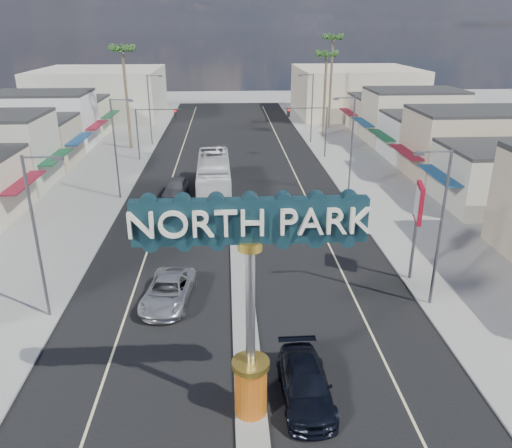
{
  "coord_description": "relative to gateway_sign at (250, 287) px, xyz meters",
  "views": [
    {
      "loc": [
        -0.75,
        -14.06,
        14.81
      ],
      "look_at": [
        0.79,
        11.62,
        4.53
      ],
      "focal_mm": 35.0,
      "sensor_mm": 36.0,
      "label": 1
    }
  ],
  "objects": [
    {
      "name": "traffic_signal_right",
      "position": [
        9.18,
        42.02,
        -1.65
      ],
      "size": [
        5.09,
        0.45,
        6.0
      ],
      "color": "#47474C",
      "rests_on": "ground"
    },
    {
      "name": "streetlight_r_mid",
      "position": [
        10.43,
        28.02,
        -0.86
      ],
      "size": [
        2.03,
        0.22,
        9.0
      ],
      "color": "#47474C",
      "rests_on": "ground"
    },
    {
      "name": "palm_right_mid",
      "position": [
        13.0,
        54.02,
        4.67
      ],
      "size": [
        2.6,
        2.6,
        12.1
      ],
      "color": "brown",
      "rests_on": "ground"
    },
    {
      "name": "streetlight_l_mid",
      "position": [
        -10.43,
        28.02,
        -0.86
      ],
      "size": [
        2.03,
        0.22,
        9.0
      ],
      "color": "#47474C",
      "rests_on": "ground"
    },
    {
      "name": "streetlight_l_far",
      "position": [
        -10.43,
        50.02,
        -0.86
      ],
      "size": [
        2.03,
        0.22,
        9.0
      ],
      "color": "#47474C",
      "rests_on": "ground"
    },
    {
      "name": "backdrop_far_right",
      "position": [
        22.0,
        73.02,
        -1.93
      ],
      "size": [
        20.0,
        20.0,
        8.0
      ],
      "primitive_type": "cube",
      "color": "beige",
      "rests_on": "ground"
    },
    {
      "name": "traffic_signal_left",
      "position": [
        -9.18,
        42.02,
        -1.65
      ],
      "size": [
        5.09,
        0.45,
        6.0
      ],
      "color": "#47474C",
      "rests_on": "ground"
    },
    {
      "name": "suv_left",
      "position": [
        -4.26,
        9.14,
        -5.19
      ],
      "size": [
        3.13,
        5.62,
        1.49
      ],
      "primitive_type": "imported",
      "rotation": [
        0.0,
        0.0,
        -0.13
      ],
      "color": "#B6B7BB",
      "rests_on": "ground"
    },
    {
      "name": "sidewalk_right",
      "position": [
        14.0,
        28.02,
        -5.87
      ],
      "size": [
        8.0,
        120.0,
        0.12
      ],
      "primitive_type": "cube",
      "color": "gray",
      "rests_on": "ground"
    },
    {
      "name": "storefront_row_left",
      "position": [
        -24.0,
        41.02,
        -2.93
      ],
      "size": [
        12.0,
        42.0,
        6.0
      ],
      "primitive_type": "cube",
      "color": "beige",
      "rests_on": "ground"
    },
    {
      "name": "storefront_row_right",
      "position": [
        24.0,
        41.02,
        -2.93
      ],
      "size": [
        12.0,
        42.0,
        6.0
      ],
      "primitive_type": "cube",
      "color": "#B7B29E",
      "rests_on": "ground"
    },
    {
      "name": "city_bus",
      "position": [
        -2.0,
        28.87,
        -4.19
      ],
      "size": [
        3.16,
        12.55,
        3.48
      ],
      "primitive_type": "imported",
      "rotation": [
        0.0,
        0.0,
        0.02
      ],
      "color": "white",
      "rests_on": "ground"
    },
    {
      "name": "streetlight_l_near",
      "position": [
        -10.43,
        8.02,
        -0.86
      ],
      "size": [
        2.03,
        0.22,
        9.0
      ],
      "color": "#47474C",
      "rests_on": "ground"
    },
    {
      "name": "palm_right_far",
      "position": [
        15.0,
        60.02,
        6.46
      ],
      "size": [
        2.6,
        2.6,
        14.1
      ],
      "color": "brown",
      "rests_on": "ground"
    },
    {
      "name": "median_island",
      "position": [
        0.0,
        12.02,
        -5.85
      ],
      "size": [
        1.3,
        30.0,
        0.16
      ],
      "primitive_type": "cube",
      "color": "gray",
      "rests_on": "ground"
    },
    {
      "name": "streetlight_r_far",
      "position": [
        10.43,
        50.02,
        -0.86
      ],
      "size": [
        2.03,
        0.22,
        9.0
      ],
      "color": "#47474C",
      "rests_on": "ground"
    },
    {
      "name": "palm_left_far",
      "position": [
        -13.0,
        48.02,
        5.57
      ],
      "size": [
        2.6,
        2.6,
        13.1
      ],
      "color": "brown",
      "rests_on": "ground"
    },
    {
      "name": "suv_right",
      "position": [
        2.34,
        0.82,
        -5.19
      ],
      "size": [
        2.15,
        5.11,
        1.47
      ],
      "primitive_type": "imported",
      "rotation": [
        0.0,
        0.0,
        0.02
      ],
      "color": "black",
      "rests_on": "ground"
    },
    {
      "name": "gateway_sign",
      "position": [
        0.0,
        0.0,
        0.0
      ],
      "size": [
        8.2,
        1.5,
        9.15
      ],
      "color": "red",
      "rests_on": "median_island"
    },
    {
      "name": "road",
      "position": [
        0.0,
        28.02,
        -5.92
      ],
      "size": [
        20.0,
        120.0,
        0.01
      ],
      "primitive_type": "cube",
      "color": "black",
      "rests_on": "ground"
    },
    {
      "name": "backdrop_far_left",
      "position": [
        -22.0,
        73.02,
        -1.93
      ],
      "size": [
        20.0,
        20.0,
        8.0
      ],
      "primitive_type": "cube",
      "color": "#B7B29E",
      "rests_on": "ground"
    },
    {
      "name": "car_parked_left",
      "position": [
        -5.5,
        28.01,
        -5.05
      ],
      "size": [
        2.34,
        5.26,
        1.76
      ],
      "primitive_type": "imported",
      "rotation": [
        0.0,
        0.0,
        -0.05
      ],
      "color": "#5B5B60",
      "rests_on": "ground"
    },
    {
      "name": "sidewalk_left",
      "position": [
        -14.0,
        28.02,
        -5.87
      ],
      "size": [
        8.0,
        120.0,
        0.12
      ],
      "primitive_type": "cube",
      "color": "gray",
      "rests_on": "ground"
    },
    {
      "name": "bank_pylon_sign",
      "position": [
        10.49,
        11.06,
        -1.2
      ],
      "size": [
        0.65,
        1.91,
        6.1
      ],
      "rotation": [
        0.0,
        0.0,
        -0.22
      ],
      "color": "#47474C",
      "rests_on": "sidewalk_right"
    },
    {
      "name": "ground",
      "position": [
        0.0,
        28.02,
        -5.93
      ],
      "size": [
        160.0,
        160.0,
        0.0
      ],
      "primitive_type": "plane",
      "color": "gray",
      "rests_on": "ground"
    },
    {
      "name": "streetlight_r_near",
      "position": [
        10.43,
        8.02,
        -0.86
      ],
      "size": [
        2.03,
        0.22,
        9.0
      ],
      "color": "#47474C",
      "rests_on": "ground"
    }
  ]
}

